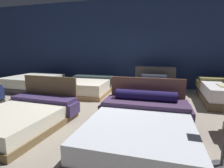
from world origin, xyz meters
TOP-DOWN VIEW (x-y plane):
  - ground_plane at (0.00, 0.00)m, footprint 18.00×18.00m
  - showroom_back_wall at (0.00, 3.03)m, footprint 18.00×0.06m
  - bed_1 at (-1.17, -1.59)m, footprint 1.64×2.00m
  - bed_2 at (1.15, -1.56)m, footprint 1.72×2.19m
  - bed_4 at (-3.31, 1.36)m, footprint 1.70×1.97m
  - bed_5 at (-1.07, 1.38)m, footprint 1.61×2.01m
  - bed_6 at (1.11, 1.41)m, footprint 1.60×2.08m

SIDE VIEW (x-z plane):
  - ground_plane at x=0.00m, z-range -0.02..0.00m
  - bed_1 at x=-1.17m, z-range -0.24..0.64m
  - bed_6 at x=1.11m, z-range -0.21..0.69m
  - bed_5 at x=-1.07m, z-range -0.02..0.51m
  - bed_2 at x=1.15m, z-range -0.21..0.72m
  - bed_4 at x=-3.31m, z-range 0.00..0.51m
  - showroom_back_wall at x=0.00m, z-range 0.00..3.50m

